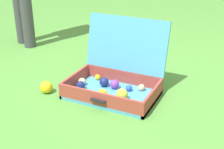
% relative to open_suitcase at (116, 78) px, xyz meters
% --- Properties ---
extents(ground_plane, '(16.00, 16.00, 0.00)m').
position_rel_open_suitcase_xyz_m(ground_plane, '(0.06, 0.00, -0.12)').
color(ground_plane, '#4C8C38').
extents(open_suitcase, '(0.64, 0.53, 0.53)m').
position_rel_open_suitcase_xyz_m(open_suitcase, '(0.00, 0.00, 0.00)').
color(open_suitcase, '#4799C6').
rests_on(open_suitcase, ground).
extents(stray_ball_on_grass, '(0.09, 0.09, 0.09)m').
position_rel_open_suitcase_xyz_m(stray_ball_on_grass, '(-0.46, -0.24, -0.07)').
color(stray_ball_on_grass, yellow).
rests_on(stray_ball_on_grass, ground).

